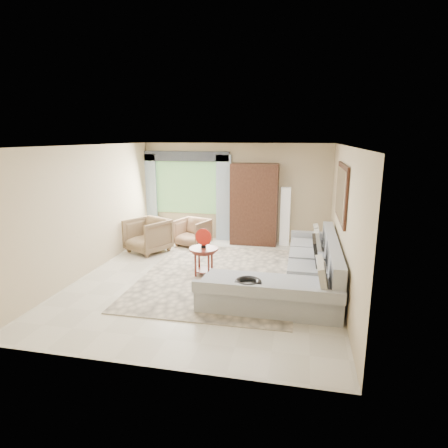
% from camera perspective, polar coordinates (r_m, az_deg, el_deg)
% --- Properties ---
extents(ground, '(6.00, 6.00, 0.00)m').
position_cam_1_polar(ground, '(7.53, -2.44, -8.31)').
color(ground, silver).
rests_on(ground, ground).
extents(area_rug, '(3.06, 4.04, 0.02)m').
position_cam_1_polar(area_rug, '(7.65, -0.72, -7.87)').
color(area_rug, beige).
rests_on(area_rug, ground).
extents(sectional_sofa, '(2.30, 3.46, 0.90)m').
position_cam_1_polar(sectional_sofa, '(7.06, 11.46, -7.63)').
color(sectional_sofa, '#A9ABB2').
rests_on(sectional_sofa, ground).
extents(tv_screen, '(0.14, 0.74, 0.48)m').
position_cam_1_polar(tv_screen, '(7.06, 13.81, -4.00)').
color(tv_screen, black).
rests_on(tv_screen, sectional_sofa).
extents(garden_hose, '(0.43, 0.43, 0.09)m').
position_cam_1_polar(garden_hose, '(5.90, 3.69, -8.88)').
color(garden_hose, black).
rests_on(garden_hose, sectional_sofa).
extents(coffee_table, '(0.58, 0.58, 0.58)m').
position_cam_1_polar(coffee_table, '(7.60, -3.10, -5.67)').
color(coffee_table, '#521C15').
rests_on(coffee_table, ground).
extents(red_disc, '(0.34, 0.07, 0.34)m').
position_cam_1_polar(red_disc, '(7.45, -3.15, -1.98)').
color(red_disc, red).
rests_on(red_disc, coffee_table).
extents(armchair_left, '(1.19, 1.20, 0.82)m').
position_cam_1_polar(armchair_left, '(9.30, -11.53, -1.72)').
color(armchair_left, brown).
rests_on(armchair_left, ground).
extents(armchair_right, '(0.96, 0.97, 0.70)m').
position_cam_1_polar(armchair_right, '(9.66, -4.82, -1.30)').
color(armchair_right, olive).
rests_on(armchair_right, ground).
extents(potted_plant, '(0.60, 0.54, 0.59)m').
position_cam_1_polar(potted_plant, '(10.30, -9.84, -0.87)').
color(potted_plant, '#999999').
rests_on(potted_plant, ground).
extents(armoire, '(1.20, 0.55, 2.10)m').
position_cam_1_polar(armoire, '(9.73, 4.64, 3.02)').
color(armoire, black).
rests_on(armoire, ground).
extents(floor_lamp, '(0.24, 0.24, 1.50)m').
position_cam_1_polar(floor_lamp, '(9.78, 9.31, 1.15)').
color(floor_lamp, silver).
rests_on(floor_lamp, ground).
extents(window, '(1.80, 0.04, 1.40)m').
position_cam_1_polar(window, '(10.33, -5.69, 5.55)').
color(window, '#669E59').
rests_on(window, wall_back).
extents(curtain_left, '(0.40, 0.08, 2.30)m').
position_cam_1_polar(curtain_left, '(10.65, -11.22, 4.23)').
color(curtain_left, '#9EB7CC').
rests_on(curtain_left, ground).
extents(curtain_right, '(0.40, 0.08, 2.30)m').
position_cam_1_polar(curtain_right, '(10.01, -0.07, 3.93)').
color(curtain_right, '#9EB7CC').
rests_on(curtain_right, ground).
extents(valance, '(2.40, 0.12, 0.26)m').
position_cam_1_polar(valance, '(10.19, -5.92, 10.24)').
color(valance, '#1E232D').
rests_on(valance, wall_back).
extents(wall_mirror, '(0.05, 1.70, 1.05)m').
position_cam_1_polar(wall_mirror, '(7.24, 17.45, 4.57)').
color(wall_mirror, black).
rests_on(wall_mirror, wall_right).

